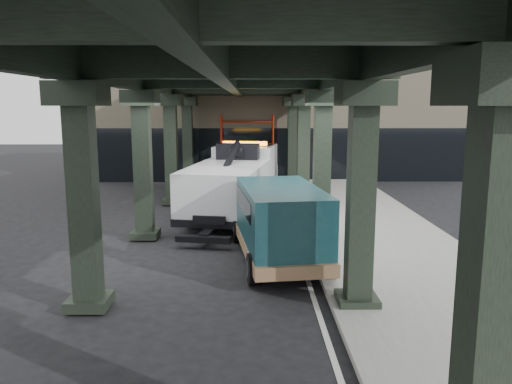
{
  "coord_description": "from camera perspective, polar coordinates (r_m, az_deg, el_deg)",
  "views": [
    {
      "loc": [
        0.22,
        -14.61,
        4.5
      ],
      "look_at": [
        0.38,
        1.57,
        1.7
      ],
      "focal_mm": 35.0,
      "sensor_mm": 36.0,
      "label": 1
    }
  ],
  "objects": [
    {
      "name": "building",
      "position": [
        34.66,
        2.4,
        8.99
      ],
      "size": [
        22.0,
        10.0,
        8.0
      ],
      "primitive_type": "cube",
      "color": "#C6B793",
      "rests_on": "ground"
    },
    {
      "name": "lane_stripe",
      "position": [
        17.27,
        4.38,
        -5.29
      ],
      "size": [
        0.12,
        38.0,
        0.01
      ],
      "primitive_type": "cube",
      "color": "silver",
      "rests_on": "ground"
    },
    {
      "name": "sidewalk",
      "position": [
        17.71,
        13.48,
        -4.92
      ],
      "size": [
        5.0,
        40.0,
        0.15
      ],
      "primitive_type": "cube",
      "color": "gray",
      "rests_on": "ground"
    },
    {
      "name": "viaduct",
      "position": [
        16.65,
        -2.78,
        13.12
      ],
      "size": [
        7.4,
        32.0,
        6.4
      ],
      "color": "black",
      "rests_on": "ground"
    },
    {
      "name": "ground",
      "position": [
        15.29,
        -1.38,
        -7.3
      ],
      "size": [
        90.0,
        90.0,
        0.0
      ],
      "primitive_type": "plane",
      "color": "black",
      "rests_on": "ground"
    },
    {
      "name": "scaffolding",
      "position": [
        29.35,
        -1.01,
        5.14
      ],
      "size": [
        3.08,
        0.88,
        4.0
      ],
      "color": "#B6230E",
      "rests_on": "ground"
    },
    {
      "name": "towed_van",
      "position": [
        14.44,
        2.58,
        -3.32
      ],
      "size": [
        2.83,
        5.81,
        2.27
      ],
      "rotation": [
        0.0,
        0.0,
        0.13
      ],
      "color": "#11363D",
      "rests_on": "ground"
    },
    {
      "name": "tow_truck",
      "position": [
        20.91,
        -2.25,
        1.55
      ],
      "size": [
        4.0,
        9.6,
        3.06
      ],
      "rotation": [
        0.0,
        0.0,
        -0.17
      ],
      "color": "black",
      "rests_on": "ground"
    }
  ]
}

